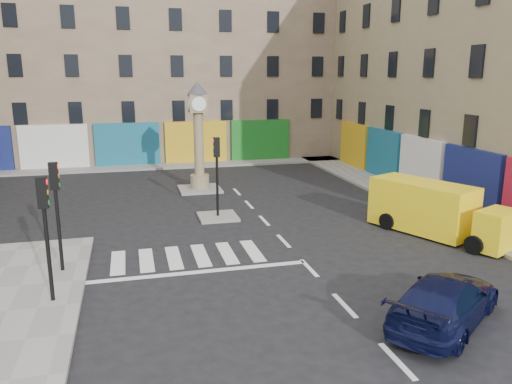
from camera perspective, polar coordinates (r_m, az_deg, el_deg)
name	(u,v)px	position (r m, az deg, el deg)	size (l,w,h in m)	color
ground	(320,279)	(16.90, 7.28, -9.87)	(120.00, 120.00, 0.00)	black
sidewalk_right	(399,194)	(29.16, 16.06, -0.19)	(2.60, 30.00, 0.15)	gray
sidewalk_far	(157,166)	(37.24, -11.25, 2.93)	(32.00, 2.40, 0.15)	gray
island_near	(218,217)	(23.67, -4.38, -2.83)	(1.80, 1.80, 0.12)	gray
island_far	(200,189)	(29.41, -6.42, 0.34)	(2.40, 2.40, 0.12)	gray
building_right	(511,49)	(32.13, 27.08, 14.37)	(10.00, 30.00, 16.00)	#8C7E5B
building_far	(148,50)	(42.49, -12.26, 15.56)	(32.00, 10.00, 17.00)	#89725B
traffic_light_left_near	(45,219)	(15.34, -22.98, -2.89)	(0.28, 0.22, 3.70)	black
traffic_light_left_far	(56,199)	(17.64, -21.88, -0.78)	(0.28, 0.22, 3.70)	black
traffic_light_island	(217,164)	(23.09, -4.49, 3.22)	(0.28, 0.22, 3.70)	black
clock_pillar	(198,130)	(28.83, -6.60, 7.11)	(1.20, 1.20, 6.10)	#8C7E5B
navy_sedan	(445,300)	(14.67, 20.77, -11.52)	(1.90, 4.68, 1.36)	black
yellow_van	(435,210)	(22.20, 19.74, -1.96)	(4.05, 6.16, 2.17)	yellow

